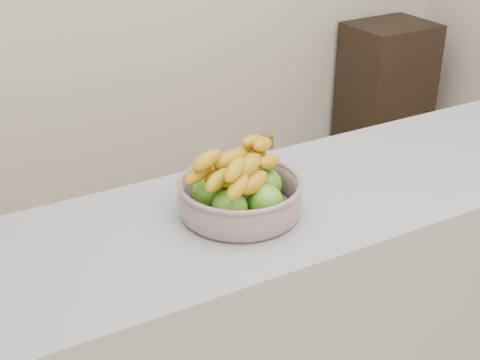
% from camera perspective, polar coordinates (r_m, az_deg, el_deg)
% --- Properties ---
extents(counter, '(2.00, 0.60, 0.90)m').
position_cam_1_polar(counter, '(2.20, 6.86, -11.06)').
color(counter, '#A09EA7').
rests_on(counter, ground).
extents(cabinet, '(0.48, 0.39, 0.86)m').
position_cam_1_polar(cabinet, '(4.11, 12.26, 7.11)').
color(cabinet, black).
rests_on(cabinet, ground).
extents(fruit_bowl, '(0.34, 0.34, 0.19)m').
position_cam_1_polar(fruit_bowl, '(1.78, -0.01, -1.08)').
color(fruit_bowl, '#A1B2C1').
rests_on(fruit_bowl, counter).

